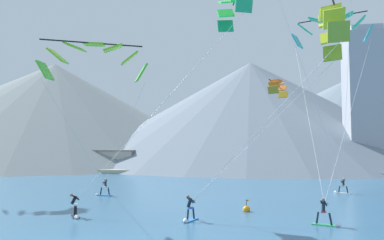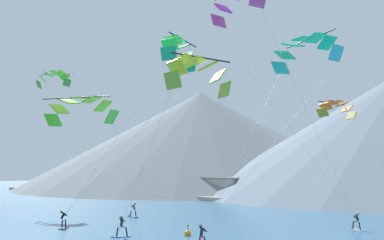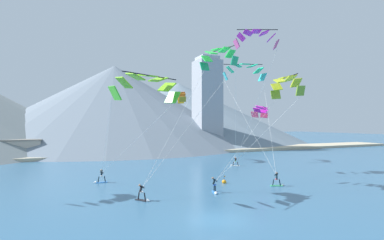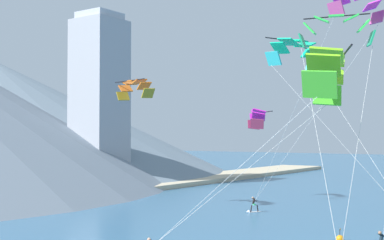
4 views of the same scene
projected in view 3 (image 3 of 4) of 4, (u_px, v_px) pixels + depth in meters
ground_plane at (217, 220)px, 23.27m from camera, size 400.00×400.00×0.00m
kitesurfer_near_lead at (143, 196)px, 28.99m from camera, size 1.30×1.67×1.73m
kitesurfer_near_trail at (278, 182)px, 35.94m from camera, size 1.75×1.07×1.76m
kitesurfer_mid_center at (215, 188)px, 32.33m from camera, size 0.93×1.78×1.76m
kitesurfer_far_left at (100, 179)px, 37.93m from camera, size 1.76×0.65×1.75m
kitesurfer_far_right at (234, 163)px, 52.94m from camera, size 1.74×1.12×1.65m
parafoil_kite_near_lead at (218, 57)px, 37.27m from camera, size 12.25×6.63×15.60m
parafoil_kite_near_trail at (244, 70)px, 47.27m from camera, size 7.02×12.64×15.78m
parafoil_kite_mid_center at (286, 85)px, 35.32m from camera, size 9.94×5.49×11.82m
parafoil_kite_far_left at (147, 85)px, 30.45m from camera, size 7.87×12.10×11.24m
parafoil_kite_far_right at (256, 38)px, 40.30m from camera, size 7.39×13.74×18.80m
parafoil_kite_distant_high_outer at (261, 110)px, 60.38m from camera, size 5.83×5.13×2.52m
parafoil_kite_distant_low_drift at (181, 96)px, 60.96m from camera, size 3.09×5.97×2.14m
race_marker_buoy at (224, 182)px, 37.69m from camera, size 0.56×0.56×1.02m
shoreline_strip at (112, 154)px, 69.83m from camera, size 180.00×10.00×0.70m
shore_building_harbour_front at (18, 149)px, 64.85m from camera, size 9.40×5.82×4.11m
shore_building_quay_east at (155, 145)px, 75.26m from camera, size 7.74×5.96×4.15m
shore_building_quay_west at (110, 144)px, 73.89m from camera, size 9.10×5.69×4.89m
highrise_tower at (207, 104)px, 88.61m from camera, size 7.00×7.00×27.36m
mountain_peak_central_summit at (99, 112)px, 111.18m from camera, size 102.75×102.75×23.58m
mountain_peak_east_shoulder at (179, 112)px, 128.83m from camera, size 104.58×104.58×24.84m
mountain_peak_far_spur at (114, 105)px, 107.93m from camera, size 98.52×98.52×28.40m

